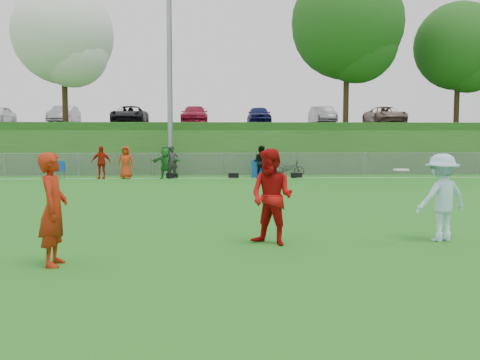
{
  "coord_description": "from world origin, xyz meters",
  "views": [
    {
      "loc": [
        -0.54,
        -9.85,
        2.19
      ],
      "look_at": [
        -0.03,
        0.5,
        1.34
      ],
      "focal_mm": 40.0,
      "sensor_mm": 36.0,
      "label": 1
    }
  ],
  "objects": [
    {
      "name": "spectator_row",
      "position": [
        -2.86,
        18.0,
        0.85
      ],
      "size": [
        9.29,
        0.95,
        1.69
      ],
      "color": "#B11B0C",
      "rests_on": "ground"
    },
    {
      "name": "tree_green_near",
      "position": [
        8.16,
        24.42,
        9.03
      ],
      "size": [
        7.14,
        7.14,
        9.95
      ],
      "color": "black",
      "rests_on": "berm"
    },
    {
      "name": "parking_lot",
      "position": [
        0.0,
        33.0,
        3.05
      ],
      "size": [
        120.0,
        12.0,
        0.1
      ],
      "primitive_type": "cube",
      "color": "black",
      "rests_on": "berm"
    },
    {
      "name": "ground",
      "position": [
        0.0,
        0.0,
        0.0
      ],
      "size": [
        120.0,
        120.0,
        0.0
      ],
      "primitive_type": "plane",
      "color": "#296C16",
      "rests_on": "ground"
    },
    {
      "name": "player_red_center",
      "position": [
        0.63,
        0.78,
        0.97
      ],
      "size": [
        1.2,
        1.15,
        1.94
      ],
      "primitive_type": "imported",
      "rotation": [
        0.0,
        0.0,
        -0.62
      ],
      "color": "#AD0C0C",
      "rests_on": "ground"
    },
    {
      "name": "tree_green_far",
      "position": [
        16.16,
        25.92,
        7.96
      ],
      "size": [
        5.88,
        5.88,
        8.19
      ],
      "color": "black",
      "rests_on": "berm"
    },
    {
      "name": "light_pole",
      "position": [
        -3.0,
        20.8,
        6.71
      ],
      "size": [
        1.2,
        0.4,
        12.15
      ],
      "color": "gray",
      "rests_on": "ground"
    },
    {
      "name": "bicycle",
      "position": [
        3.55,
        19.0,
        0.45
      ],
      "size": [
        1.75,
        0.74,
        0.89
      ],
      "primitive_type": "imported",
      "rotation": [
        0.0,
        0.0,
        1.66
      ],
      "color": "#2D2D2F",
      "rests_on": "ground"
    },
    {
      "name": "berm",
      "position": [
        0.0,
        31.0,
        1.5
      ],
      "size": [
        120.0,
        18.0,
        3.0
      ],
      "primitive_type": "cube",
      "color": "#214A14",
      "rests_on": "ground"
    },
    {
      "name": "player_red_left",
      "position": [
        -3.24,
        -0.78,
        0.96
      ],
      "size": [
        0.49,
        0.72,
        1.92
      ],
      "primitive_type": "imported",
      "rotation": [
        0.0,
        0.0,
        1.61
      ],
      "color": "#A3200B",
      "rests_on": "ground"
    },
    {
      "name": "player_blue",
      "position": [
        4.2,
        0.99,
        0.91
      ],
      "size": [
        1.33,
        1.01,
        1.83
      ],
      "primitive_type": "imported",
      "rotation": [
        0.0,
        0.0,
        3.46
      ],
      "color": "#ACD5EF",
      "rests_on": "ground"
    },
    {
      "name": "car_row",
      "position": [
        -1.17,
        32.0,
        3.82
      ],
      "size": [
        32.04,
        5.18,
        1.44
      ],
      "color": "white",
      "rests_on": "parking_lot"
    },
    {
      "name": "frisbee",
      "position": [
        3.15,
        0.47,
        1.53
      ],
      "size": [
        0.31,
        0.31,
        0.03
      ],
      "color": "silver",
      "rests_on": "ground"
    },
    {
      "name": "gear_bags",
      "position": [
        1.02,
        18.1,
        0.13
      ],
      "size": [
        7.14,
        0.56,
        0.26
      ],
      "color": "black",
      "rests_on": "ground"
    },
    {
      "name": "recycling_bin",
      "position": [
        1.79,
        18.53,
        0.47
      ],
      "size": [
        0.69,
        0.69,
        0.94
      ],
      "primitive_type": "cylinder",
      "rotation": [
        0.0,
        0.0,
        -0.11
      ],
      "color": "#104DB2",
      "rests_on": "ground"
    },
    {
      "name": "camp_chair",
      "position": [
        -8.56,
        18.11,
        0.27
      ],
      "size": [
        0.63,
        0.64,
        0.91
      ],
      "rotation": [
        0.0,
        0.0,
        -0.29
      ],
      "color": "#0D4493",
      "rests_on": "ground"
    },
    {
      "name": "fence",
      "position": [
        0.0,
        20.0,
        0.65
      ],
      "size": [
        58.0,
        0.06,
        1.3
      ],
      "color": "gray",
      "rests_on": "ground"
    },
    {
      "name": "sideline_far",
      "position": [
        0.0,
        18.0,
        0.01
      ],
      "size": [
        60.0,
        0.1,
        0.01
      ],
      "primitive_type": "cube",
      "color": "white",
      "rests_on": "ground"
    },
    {
      "name": "tree_white_flowering",
      "position": [
        -9.84,
        24.92,
        8.32
      ],
      "size": [
        6.3,
        6.3,
        8.78
      ],
      "color": "black",
      "rests_on": "berm"
    }
  ]
}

